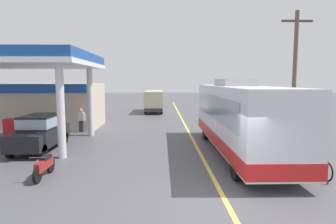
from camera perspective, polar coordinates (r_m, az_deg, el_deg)
The scene contains 10 objects.
ground at distance 28.24m, azimuth 2.59°, elevation -1.01°, with size 120.00×120.00×0.00m, color #4C4C51.
lane_divider_stripe at distance 23.30m, azimuth 3.42°, elevation -2.55°, with size 0.16×50.00×0.01m, color #D8CC4C.
coach_bus_main at distance 14.41m, azimuth 14.10°, elevation -1.30°, with size 2.60×11.04×3.69m.
gas_station_roadside at distance 21.62m, azimuth -24.04°, elevation 3.22°, with size 9.10×11.95×5.10m.
car_at_pump at distance 16.10m, azimuth -24.38°, elevation -3.43°, with size 1.70×4.20×1.82m.
minibus_opposing_lane at distance 32.58m, azimuth -2.84°, elevation 2.56°, with size 2.04×6.13×2.44m.
cyclist_on_shoulder at distance 12.15m, azimuth 28.10°, elevation -7.75°, with size 0.34×1.82×1.72m.
motorcycle_parked_forecourt at distance 11.62m, azimuth -23.69°, elevation -9.89°, with size 0.55×1.80×0.92m.
pedestrian_near_pump at distance 20.66m, azimuth -17.15°, elevation -1.35°, with size 0.55×0.22×1.66m.
utility_pole_roadside at distance 18.38m, azimuth 24.17°, elevation 7.04°, with size 1.80×0.24×7.63m.
Camera 1 is at (-1.90, -7.95, 3.57)m, focal length 30.20 mm.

